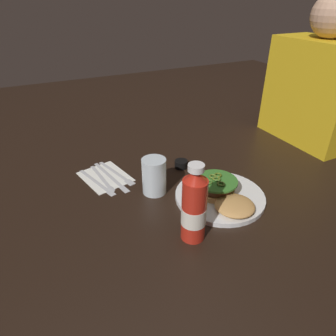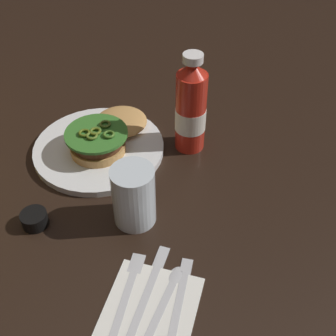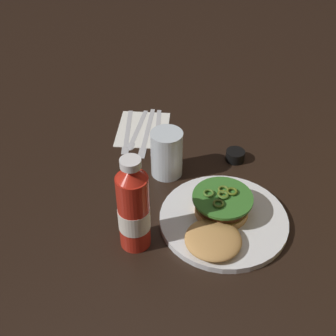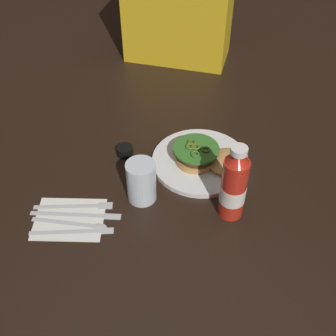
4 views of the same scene
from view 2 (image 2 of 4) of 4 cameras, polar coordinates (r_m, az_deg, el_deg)
The scene contains 11 objects.
ground_plane at distance 0.83m, azimuth -11.20°, elevation -2.77°, with size 3.00×3.00×0.00m, color black.
dinner_plate at distance 0.90m, azimuth -9.11°, elevation 2.60°, with size 0.27×0.27×0.01m, color white.
burger_sandwich at distance 0.89m, azimuth -8.16°, elevation 4.54°, with size 0.21×0.12×0.05m.
ketchup_bottle at distance 0.85m, azimuth 3.04°, elevation 7.82°, with size 0.06×0.06×0.21m.
water_glass at distance 0.72m, azimuth -4.56°, elevation -3.70°, with size 0.07×0.07×0.11m, color silver.
condiment_cup at distance 0.78m, azimuth -17.26°, elevation -6.48°, with size 0.05×0.05×0.03m, color black.
napkin at distance 0.66m, azimuth -2.70°, elevation -19.01°, with size 0.17×0.13×0.00m, color white.
steak_knife at distance 0.66m, azimuth 1.31°, elevation -17.80°, with size 0.19×0.07×0.00m.
spoon_utensil at distance 0.66m, azimuth -0.49°, elevation -17.12°, with size 0.19×0.04×0.00m.
butter_knife at distance 0.67m, azimuth -3.03°, elevation -16.61°, with size 0.22×0.06×0.00m.
fork_utensil at distance 0.67m, azimuth -5.68°, elevation -16.57°, with size 0.19×0.07×0.00m.
Camera 2 is at (-0.42, -0.41, 0.58)m, focal length 46.04 mm.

